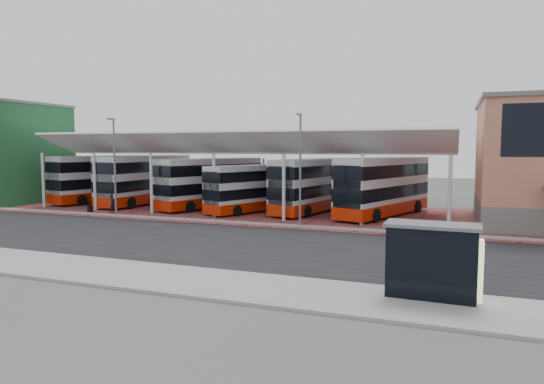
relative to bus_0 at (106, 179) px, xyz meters
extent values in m
plane|color=#4E514B|center=(21.88, -14.71, -2.44)|extent=(140.00, 140.00, 0.00)
cube|color=black|center=(21.88, -15.71, -2.43)|extent=(120.00, 14.00, 0.02)
cube|color=brown|center=(23.88, -1.71, -2.41)|extent=(72.00, 16.00, 0.06)
cube|color=gray|center=(21.88, -23.71, -2.37)|extent=(120.00, 4.00, 0.14)
cube|color=gray|center=(21.88, -8.51, -2.37)|extent=(120.00, 0.80, 0.14)
cube|color=yellow|center=(21.88, -21.71, -2.41)|extent=(120.00, 0.12, 0.01)
cube|color=yellow|center=(21.88, -21.41, -2.41)|extent=(120.00, 0.12, 0.01)
cylinder|color=silver|center=(-2.12, -6.21, 0.16)|extent=(0.26, 0.26, 5.20)
cylinder|color=silver|center=(-2.12, 4.79, -0.14)|extent=(0.26, 0.26, 4.60)
cylinder|color=silver|center=(3.88, -6.21, 0.16)|extent=(0.26, 0.26, 5.20)
cylinder|color=silver|center=(3.88, 4.79, -0.14)|extent=(0.26, 0.26, 4.60)
cylinder|color=silver|center=(9.88, -6.21, 0.16)|extent=(0.26, 0.26, 5.20)
cylinder|color=silver|center=(9.88, 4.79, -0.14)|extent=(0.26, 0.26, 4.60)
cylinder|color=silver|center=(15.88, -6.21, 0.16)|extent=(0.26, 0.26, 5.20)
cylinder|color=silver|center=(15.88, 4.79, -0.14)|extent=(0.26, 0.26, 4.60)
cylinder|color=silver|center=(21.88, -6.21, 0.16)|extent=(0.26, 0.26, 5.20)
cylinder|color=silver|center=(21.88, 4.79, -0.14)|extent=(0.26, 0.26, 4.60)
cylinder|color=silver|center=(27.88, -6.21, 0.16)|extent=(0.26, 0.26, 5.20)
cylinder|color=silver|center=(27.88, 4.79, -0.14)|extent=(0.26, 0.26, 4.60)
cylinder|color=silver|center=(33.88, -6.21, 0.16)|extent=(0.26, 0.26, 5.20)
cylinder|color=silver|center=(33.88, 4.79, -0.14)|extent=(0.26, 0.26, 4.60)
cube|color=white|center=(15.88, -4.01, 3.66)|extent=(37.00, 4.95, 1.95)
cube|color=white|center=(15.88, 1.59, 3.46)|extent=(37.00, 7.12, 1.43)
cube|color=#235F32|center=(-8.12, -3.71, 2.56)|extent=(6.20, 10.00, 10.00)
cube|color=#625F5C|center=(-8.12, -3.71, 7.66)|extent=(6.40, 10.20, 0.25)
cylinder|color=slate|center=(7.88, -8.41, 1.56)|extent=(0.16, 0.16, 8.00)
cube|color=slate|center=(7.88, -8.71, 5.56)|extent=(0.15, 0.90, 0.15)
cylinder|color=slate|center=(23.88, -8.41, 1.56)|extent=(0.16, 0.16, 8.00)
cube|color=slate|center=(23.88, -8.71, 5.56)|extent=(0.15, 0.90, 0.15)
cube|color=#BDBDBE|center=(0.01, 0.02, 0.15)|extent=(5.71, 11.85, 4.52)
cube|color=#B01D03|center=(0.01, 0.02, -1.69)|extent=(5.76, 11.90, 0.95)
cube|color=black|center=(0.01, 0.02, -0.33)|extent=(5.76, 11.90, 1.00)
cube|color=black|center=(0.01, 0.02, 1.36)|extent=(5.76, 11.90, 1.00)
cube|color=black|center=(-1.57, -5.49, 0.04)|extent=(2.30, 0.75, 3.79)
cylinder|color=black|center=(-2.27, -3.18, -1.85)|extent=(0.57, 1.09, 1.05)
cylinder|color=black|center=(0.25, -3.90, -1.85)|extent=(0.57, 1.09, 1.05)
cylinder|color=black|center=(-0.24, 3.94, -1.85)|extent=(0.57, 1.09, 1.05)
cylinder|color=black|center=(2.29, 3.22, -1.85)|extent=(0.57, 1.09, 1.05)
cube|color=#BDBDBE|center=(5.19, -0.38, 0.17)|extent=(3.53, 11.84, 4.56)
cube|color=#B01D03|center=(5.19, -0.38, -1.69)|extent=(3.58, 11.88, 0.95)
cube|color=black|center=(5.19, -0.38, -0.31)|extent=(3.58, 11.88, 1.01)
cube|color=black|center=(5.19, -0.38, 1.39)|extent=(3.58, 11.88, 1.01)
cube|color=black|center=(4.75, -6.14, 0.06)|extent=(2.39, 0.29, 3.82)
cylinder|color=black|center=(3.59, -4.00, -1.85)|extent=(0.38, 1.08, 1.06)
cylinder|color=black|center=(6.23, -4.20, -1.85)|extent=(0.38, 1.08, 1.06)
cylinder|color=black|center=(4.16, 3.45, -1.85)|extent=(0.38, 1.08, 1.06)
cylinder|color=black|center=(6.80, 3.25, -1.85)|extent=(0.38, 1.08, 1.06)
cube|color=#BDBDBE|center=(12.76, -0.81, 0.06)|extent=(6.32, 11.33, 4.36)
cube|color=#B01D03|center=(12.76, -0.81, -1.72)|extent=(6.37, 11.38, 0.91)
cube|color=black|center=(12.76, -0.81, -0.40)|extent=(6.37, 11.38, 0.96)
cube|color=black|center=(12.76, -0.81, 1.22)|extent=(6.37, 11.38, 0.96)
cube|color=black|center=(10.81, -5.97, -0.05)|extent=(2.17, 0.90, 3.65)
cylinder|color=black|center=(10.31, -3.69, -1.87)|extent=(0.62, 1.05, 1.01)
cylinder|color=black|center=(12.68, -4.59, -1.87)|extent=(0.62, 1.05, 1.01)
cylinder|color=black|center=(12.84, 2.98, -1.87)|extent=(0.62, 1.05, 1.01)
cylinder|color=black|center=(15.21, 2.08, -1.87)|extent=(0.62, 1.05, 1.01)
cube|color=#BDBDBE|center=(17.71, -1.91, -0.21)|extent=(6.02, 10.02, 3.89)
cube|color=#B01D03|center=(17.71, -1.91, -1.79)|extent=(6.06, 10.07, 0.81)
cube|color=black|center=(17.71, -1.91, -0.62)|extent=(6.06, 10.07, 0.86)
cube|color=black|center=(17.71, -1.91, 0.83)|extent=(6.06, 10.07, 0.86)
cube|color=black|center=(15.76, -6.43, -0.30)|extent=(1.90, 0.89, 3.25)
cylinder|color=black|center=(15.42, -4.38, -1.93)|extent=(0.59, 0.93, 0.90)
cylinder|color=black|center=(17.49, -5.28, -1.93)|extent=(0.59, 0.93, 0.90)
cylinder|color=black|center=(17.94, 1.46, -1.93)|extent=(0.59, 0.93, 0.90)
cylinder|color=black|center=(20.01, 0.56, -1.93)|extent=(0.59, 0.93, 0.90)
cube|color=#BDBDBE|center=(22.68, -0.25, 0.07)|extent=(5.01, 11.52, 4.39)
cube|color=#B01D03|center=(22.68, -0.25, -1.71)|extent=(5.06, 11.57, 0.92)
cube|color=black|center=(22.68, -0.25, -0.39)|extent=(5.06, 11.57, 0.97)
cube|color=black|center=(22.68, -0.25, 1.25)|extent=(5.06, 11.57, 0.97)
cube|color=black|center=(21.43, -5.67, -0.03)|extent=(2.26, 0.61, 3.68)
cylinder|color=black|center=(20.63, -3.46, -1.87)|extent=(0.51, 1.06, 1.02)
cylinder|color=black|center=(23.12, -4.04, -1.87)|extent=(0.51, 1.06, 1.02)
cylinder|color=black|center=(22.24, 3.54, -1.87)|extent=(0.51, 1.06, 1.02)
cylinder|color=black|center=(24.73, 2.97, -1.87)|extent=(0.51, 1.06, 1.02)
cube|color=#BDBDBE|center=(28.74, -0.70, 0.16)|extent=(6.43, 11.82, 4.54)
cube|color=#B01D03|center=(28.74, -0.70, -1.69)|extent=(6.48, 11.87, 0.95)
cube|color=black|center=(28.74, -0.70, -0.32)|extent=(6.48, 11.87, 1.00)
cube|color=black|center=(28.74, -0.70, 1.37)|extent=(6.48, 11.87, 1.00)
cube|color=black|center=(26.78, -6.11, 0.05)|extent=(2.27, 0.91, 3.80)
cylinder|color=black|center=(26.23, -3.75, -1.85)|extent=(0.64, 1.09, 1.06)
cylinder|color=black|center=(28.71, -4.64, -1.85)|extent=(0.64, 1.09, 1.06)
cylinder|color=black|center=(28.76, 3.24, -1.85)|extent=(0.64, 1.09, 1.06)
cylinder|color=black|center=(31.24, 2.35, -1.85)|extent=(0.64, 1.09, 1.06)
imported|color=black|center=(6.78, -7.47, -1.55)|extent=(0.52, 0.67, 1.65)
cube|color=black|center=(4.68, -7.84, -2.06)|extent=(0.37, 0.26, 0.63)
cube|color=black|center=(33.37, -23.27, -0.97)|extent=(3.18, 0.23, 2.65)
cube|color=slate|center=(33.39, -22.64, 0.40)|extent=(3.44, 1.70, 0.13)
cylinder|color=slate|center=(31.93, -21.95, -0.97)|extent=(0.11, 0.11, 2.65)
cylinder|color=slate|center=(34.90, -22.05, -0.97)|extent=(0.11, 0.11, 2.65)
cube|color=#BED68E|center=(35.09, -22.70, -1.13)|extent=(0.20, 1.17, 2.12)
camera|label=1|loc=(34.02, -41.29, 3.26)|focal=32.00mm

